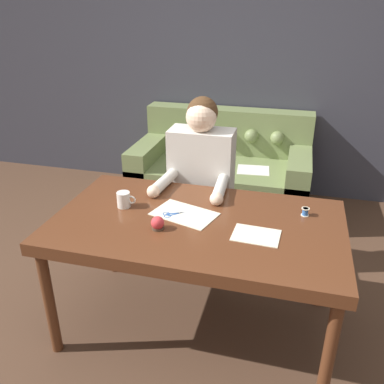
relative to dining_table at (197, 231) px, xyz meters
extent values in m
plane|color=#4C3323|center=(-0.14, -0.08, -0.67)|extent=(16.00, 16.00, 0.00)
cube|color=#383842|center=(-0.14, 2.14, 0.63)|extent=(8.00, 0.06, 2.60)
cube|color=#562D19|center=(0.00, 0.00, 0.03)|extent=(1.57, 0.90, 0.07)
cylinder|color=#562D19|center=(-0.72, -0.39, -0.34)|extent=(0.06, 0.06, 0.67)
cylinder|color=#562D19|center=(0.72, -0.39, -0.34)|extent=(0.06, 0.06, 0.67)
cylinder|color=#562D19|center=(-0.72, 0.39, -0.34)|extent=(0.06, 0.06, 0.67)
cylinder|color=#562D19|center=(0.72, 0.39, -0.34)|extent=(0.06, 0.06, 0.67)
cube|color=olive|center=(-0.18, 1.65, -0.45)|extent=(1.61, 0.89, 0.44)
cube|color=olive|center=(-0.18, 1.98, -0.01)|extent=(1.61, 0.22, 0.43)
cube|color=olive|center=(-0.89, 1.65, -0.37)|extent=(0.20, 0.89, 0.60)
cube|color=olive|center=(0.53, 1.65, -0.37)|extent=(0.20, 0.89, 0.60)
sphere|color=olive|center=(-0.67, 1.85, -0.01)|extent=(0.13, 0.13, 0.13)
sphere|color=olive|center=(-0.42, 1.85, -0.01)|extent=(0.13, 0.13, 0.13)
sphere|color=olive|center=(-0.18, 1.85, -0.01)|extent=(0.13, 0.13, 0.13)
sphere|color=olive|center=(0.06, 1.85, -0.01)|extent=(0.13, 0.13, 0.13)
sphere|color=olive|center=(0.31, 1.85, -0.01)|extent=(0.13, 0.13, 0.13)
cube|color=white|center=(0.13, 1.53, -0.23)|extent=(0.31, 0.26, 0.00)
cylinder|color=#33281E|center=(-0.13, 0.63, -0.44)|extent=(0.28, 0.28, 0.46)
cube|color=beige|center=(-0.13, 0.63, 0.09)|extent=(0.43, 0.22, 0.60)
sphere|color=beige|center=(-0.13, 0.61, 0.47)|extent=(0.20, 0.20, 0.20)
sphere|color=#472D19|center=(-0.13, 0.64, 0.50)|extent=(0.20, 0.20, 0.20)
cylinder|color=beige|center=(-0.31, 0.37, 0.10)|extent=(0.10, 0.31, 0.07)
sphere|color=beige|center=(-0.33, 0.21, 0.10)|extent=(0.08, 0.08, 0.08)
cylinder|color=beige|center=(0.05, 0.37, 0.10)|extent=(0.09, 0.31, 0.07)
sphere|color=beige|center=(0.06, 0.21, 0.10)|extent=(0.08, 0.08, 0.08)
cube|color=beige|center=(-0.09, 0.05, 0.07)|extent=(0.39, 0.31, 0.00)
cube|color=beige|center=(0.33, -0.08, 0.07)|extent=(0.24, 0.19, 0.00)
cube|color=silver|center=(-0.07, 0.09, 0.07)|extent=(0.09, 0.09, 0.00)
cube|color=#2D569E|center=(-0.14, 0.02, 0.07)|extent=(0.06, 0.06, 0.00)
torus|color=#2D569E|center=(-0.17, 0.00, 0.07)|extent=(0.04, 0.04, 0.01)
cube|color=silver|center=(-0.06, 0.07, 0.07)|extent=(0.11, 0.05, 0.00)
cube|color=#2D569E|center=(-0.15, 0.03, 0.07)|extent=(0.07, 0.04, 0.00)
torus|color=#2D569E|center=(-0.18, 0.02, 0.07)|extent=(0.04, 0.04, 0.01)
cylinder|color=silver|center=(-0.11, 0.05, 0.07)|extent=(0.01, 0.01, 0.01)
cylinder|color=silver|center=(-0.45, 0.05, 0.11)|extent=(0.08, 0.08, 0.09)
torus|color=silver|center=(-0.40, 0.05, 0.12)|extent=(0.05, 0.01, 0.05)
cylinder|color=#3366B2|center=(0.56, 0.21, 0.09)|extent=(0.03, 0.03, 0.04)
cylinder|color=beige|center=(0.56, 0.21, 0.11)|extent=(0.04, 0.04, 0.00)
cylinder|color=beige|center=(0.56, 0.21, 0.07)|extent=(0.04, 0.04, 0.00)
cylinder|color=#4C3828|center=(-0.18, -0.14, 0.07)|extent=(0.06, 0.06, 0.01)
sphere|color=red|center=(-0.18, -0.14, 0.10)|extent=(0.07, 0.07, 0.07)
camera|label=1|loc=(0.47, -1.87, 1.15)|focal=38.00mm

